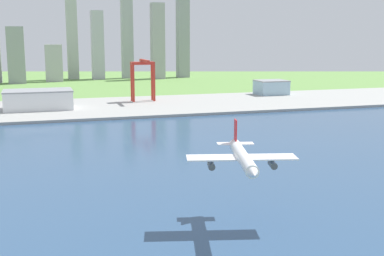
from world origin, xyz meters
name	(u,v)px	position (x,y,z in m)	size (l,w,h in m)	color
ground_plane	(139,151)	(0.00, 300.00, 0.00)	(2400.00, 2400.00, 0.00)	#659347
water_bay	(164,177)	(0.00, 240.00, 0.07)	(840.00, 360.00, 0.15)	#2D4C70
industrial_pier	(99,108)	(0.00, 490.00, 1.25)	(840.00, 140.00, 2.50)	#9C9C98
airplane_landing	(243,158)	(9.83, 165.55, 26.23)	(40.38, 46.61, 14.72)	white
port_crane_red	(143,72)	(49.04, 515.87, 32.80)	(23.85, 37.27, 42.78)	#B72D23
warehouse_main	(38,99)	(-54.66, 488.60, 11.31)	(61.09, 37.85, 17.58)	white
warehouse_annex	(271,87)	(201.54, 532.45, 10.70)	(34.14, 28.88, 16.36)	#99BCD1
distant_skyline	(63,43)	(-10.52, 825.85, 58.22)	(393.72, 75.67, 141.82)	gray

